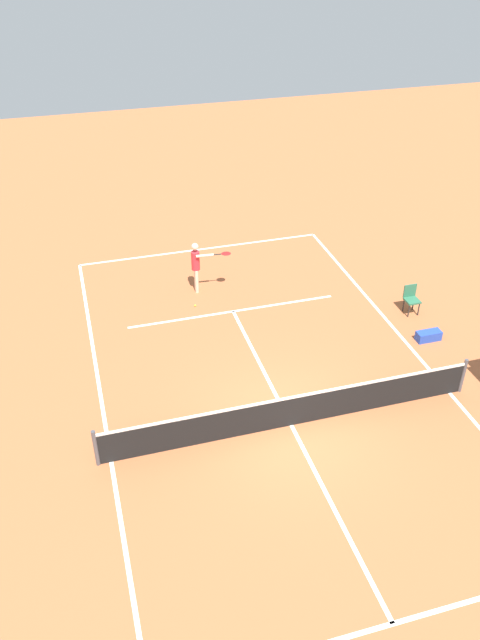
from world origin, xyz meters
The scene contains 7 objects.
ground_plane centered at (0.00, 0.00, 0.00)m, with size 60.00×60.00×0.00m, color #B76038.
court_lines centered at (0.00, 0.00, 0.00)m, with size 9.26×20.31×0.01m.
tennis_net centered at (0.00, 0.00, 0.50)m, with size 9.86×0.10×1.07m.
player_serving centered at (0.80, -7.15, 1.08)m, with size 1.30×0.65×1.81m.
tennis_ball centered at (1.12, -6.20, 0.03)m, with size 0.07×0.07×0.07m, color #CCE033.
courtside_chair_mid centered at (-5.50, -3.95, 0.53)m, with size 0.44×0.46×0.95m.
equipment_bag centered at (-5.28, -2.38, 0.15)m, with size 0.76×0.32×0.30m, color #2647B7.
Camera 1 is at (4.59, 11.19, 11.30)m, focal length 35.70 mm.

